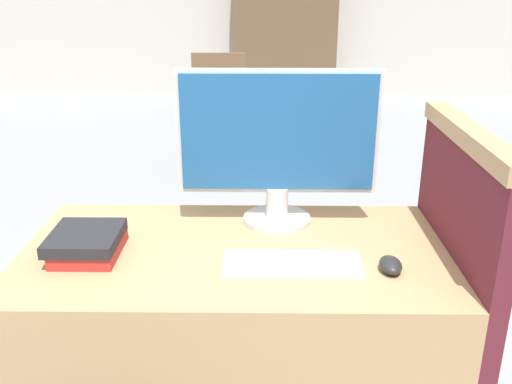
% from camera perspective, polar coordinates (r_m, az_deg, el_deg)
% --- Properties ---
extents(desk, '(1.27, 0.69, 0.76)m').
position_cam_1_polar(desk, '(1.91, -2.03, -15.95)').
color(desk, tan).
rests_on(desk, ground_plane).
extents(carrel_divider, '(0.07, 0.69, 1.14)m').
position_cam_1_polar(carrel_divider, '(1.89, 18.63, -10.51)').
color(carrel_divider, '#5B1E28').
rests_on(carrel_divider, ground_plane).
extents(monitor, '(0.64, 0.22, 0.50)m').
position_cam_1_polar(monitor, '(1.80, 2.20, 4.76)').
color(monitor, silver).
rests_on(monitor, desk).
extents(keyboard, '(0.39, 0.14, 0.02)m').
position_cam_1_polar(keyboard, '(1.61, 3.67, -7.15)').
color(keyboard, white).
rests_on(keyboard, desk).
extents(mouse, '(0.06, 0.09, 0.04)m').
position_cam_1_polar(mouse, '(1.62, 13.31, -7.11)').
color(mouse, '#262626').
rests_on(mouse, desk).
extents(book_stack, '(0.20, 0.22, 0.07)m').
position_cam_1_polar(book_stack, '(1.73, -16.53, -4.92)').
color(book_stack, '#B72D28').
rests_on(book_stack, desk).
extents(far_chair, '(0.44, 0.44, 0.94)m').
position_cam_1_polar(far_chair, '(4.72, -3.77, 8.30)').
color(far_chair, brown).
rests_on(far_chair, ground_plane).
extents(bookshelf_far, '(1.34, 0.32, 1.65)m').
position_cam_1_polar(bookshelf_far, '(7.65, 2.87, 15.62)').
color(bookshelf_far, brown).
rests_on(bookshelf_far, ground_plane).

